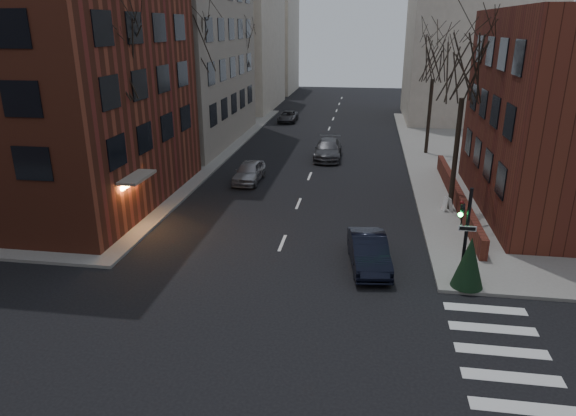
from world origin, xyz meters
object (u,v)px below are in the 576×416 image
(tree_left_c, at_px, (240,48))
(car_lane_gray, at_px, (328,149))
(tree_right_a, at_px, (465,68))
(evergreen_shrub, at_px, (469,262))
(tree_right_b, at_px, (434,60))
(car_lane_far, at_px, (288,117))
(car_lane_silver, at_px, (249,172))
(sandwich_board, at_px, (447,204))
(traffic_signal, at_px, (464,241))
(tree_left_b, at_px, (192,43))
(streetlamp_far, at_px, (251,86))
(tree_left_a, at_px, (114,61))
(parked_sedan, at_px, (369,252))
(streetlamp_near, at_px, (186,118))

(tree_left_c, relative_size, car_lane_gray, 1.88)
(tree_right_a, relative_size, evergreen_shrub, 4.55)
(tree_right_b, bearing_deg, car_lane_far, 135.60)
(car_lane_silver, xyz_separation_m, car_lane_far, (-0.92, 23.34, -0.13))
(tree_right_b, xyz_separation_m, sandwich_board, (-0.21, -14.40, -7.03))
(tree_left_c, relative_size, sandwich_board, 12.05)
(tree_left_c, bearing_deg, car_lane_gray, -47.77)
(car_lane_silver, bearing_deg, traffic_signal, -46.09)
(tree_left_b, relative_size, car_lane_gray, 2.09)
(tree_left_b, distance_m, streetlamp_far, 16.68)
(tree_left_a, xyz_separation_m, car_lane_gray, (9.66, 15.35, -7.72))
(tree_left_b, bearing_deg, parked_sedan, -50.92)
(traffic_signal, distance_m, sandwich_board, 8.74)
(parked_sedan, xyz_separation_m, car_lane_gray, (-3.33, 19.35, 0.02))
(car_lane_silver, bearing_deg, streetlamp_far, 103.63)
(tree_right_a, height_order, car_lane_gray, tree_right_a)
(tree_right_a, bearing_deg, streetlamp_far, 125.31)
(traffic_signal, distance_m, tree_left_c, 35.76)
(tree_left_c, relative_size, evergreen_shrub, 4.55)
(tree_left_c, xyz_separation_m, car_lane_silver, (4.86, -17.97, -7.32))
(car_lane_silver, bearing_deg, evergreen_shrub, -46.65)
(tree_left_c, distance_m, streetlamp_near, 18.40)
(tree_left_a, height_order, car_lane_gray, tree_left_a)
(parked_sedan, relative_size, car_lane_gray, 0.85)
(tree_left_a, height_order, parked_sedan, tree_left_a)
(traffic_signal, xyz_separation_m, tree_right_a, (0.86, 9.01, 6.12))
(tree_left_a, xyz_separation_m, tree_left_c, (0.00, 26.00, -0.44))
(tree_left_b, height_order, streetlamp_far, tree_left_b)
(tree_left_c, bearing_deg, tree_right_a, -51.34)
(tree_left_b, height_order, parked_sedan, tree_left_b)
(traffic_signal, distance_m, streetlamp_near, 20.86)
(tree_left_b, relative_size, car_lane_silver, 2.60)
(streetlamp_near, height_order, car_lane_silver, streetlamp_near)
(tree_right_a, height_order, tree_right_b, tree_right_a)
(evergreen_shrub, bearing_deg, streetlamp_near, 140.45)
(car_lane_silver, bearing_deg, tree_right_a, -15.97)
(traffic_signal, height_order, tree_left_b, tree_left_b)
(tree_right_a, xyz_separation_m, streetlamp_far, (-17.00, 24.00, -3.79))
(streetlamp_far, xyz_separation_m, sandwich_board, (16.79, -24.40, -3.68))
(parked_sedan, distance_m, car_lane_silver, 14.52)
(car_lane_silver, relative_size, car_lane_far, 1.01)
(tree_left_b, xyz_separation_m, evergreen_shrub, (16.95, -17.50, -7.69))
(streetlamp_far, bearing_deg, tree_left_c, -106.70)
(traffic_signal, xyz_separation_m, streetlamp_near, (-16.14, 13.01, 2.33))
(car_lane_gray, distance_m, car_lane_far, 17.00)
(tree_right_a, bearing_deg, tree_left_a, -167.20)
(traffic_signal, height_order, tree_left_c, tree_left_c)
(car_lane_far, relative_size, sandwich_board, 5.11)
(tree_left_a, distance_m, car_lane_gray, 19.72)
(car_lane_far, bearing_deg, streetlamp_far, -134.67)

